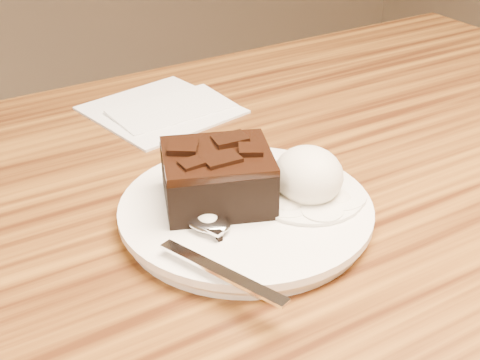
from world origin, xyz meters
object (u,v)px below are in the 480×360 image
plate (246,214)px  brownie (218,180)px  spoon (208,223)px  napkin (161,109)px  ice_cream_scoop (308,175)px

plate → brownie: size_ratio=2.43×
spoon → napkin: spoon is taller
plate → napkin: size_ratio=1.46×
plate → ice_cream_scoop: 0.07m
brownie → ice_cream_scoop: ice_cream_scoop is taller
plate → napkin: (0.04, 0.27, -0.01)m
brownie → ice_cream_scoop: bearing=-24.8°
plate → napkin: 0.27m
plate → ice_cream_scoop: bearing=-16.4°
ice_cream_scoop → spoon: ice_cream_scoop is taller
ice_cream_scoop → spoon: 0.11m
napkin → plate: bearing=-98.7°
spoon → napkin: (0.09, 0.28, -0.02)m
spoon → napkin: 0.30m
brownie → spoon: brownie is taller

